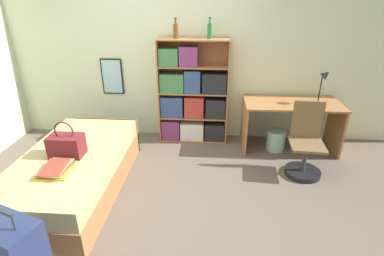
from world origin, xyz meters
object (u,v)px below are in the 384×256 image
book_stack_on_bed (55,169)px  desk_chair (305,152)px  desk_lamp (324,80)px  waste_bin (276,140)px  handbag (66,145)px  bottle_green (176,31)px  bottle_brown (210,30)px  desk (291,116)px  bed (75,171)px  bookcase (191,98)px

book_stack_on_bed → desk_chair: 2.88m
desk_lamp → waste_bin: desk_lamp is taller
desk_chair → handbag: bearing=-166.7°
bottle_green → bottle_brown: bearing=5.5°
desk → desk_lamp: desk_lamp is taller
handbag → desk: handbag is taller
desk → bottle_brown: bearing=170.0°
book_stack_on_bed → desk: desk is taller
handbag → waste_bin: bearing=26.6°
bed → bottle_green: bottle_green is taller
book_stack_on_bed → bottle_brown: size_ratio=1.32×
desk → waste_bin: size_ratio=4.46×
desk_lamp → bed: bearing=-158.4°
bookcase → bottle_brown: size_ratio=5.49×
bottle_green → waste_bin: size_ratio=0.92×
bottle_brown → waste_bin: 1.83m
desk_chair → waste_bin: desk_chair is taller
desk_lamp → waste_bin: size_ratio=1.63×
handbag → bottle_green: 2.07m
bottle_green → desk_chair: (1.70, -0.84, -1.35)m
bottle_green → waste_bin: 2.11m
bottle_brown → desk: bearing=-10.0°
bottle_brown → desk_chair: 2.03m
handbag → book_stack_on_bed: bearing=-85.0°
bottle_brown → waste_bin: bearing=-15.5°
desk → bed: bearing=-155.2°
bed → desk_lamp: 3.36m
bottle_brown → desk: 1.66m
desk_lamp → desk_chair: (-0.31, -0.64, -0.75)m
bottle_green → desk_chair: 2.32m
handbag → bed: bearing=92.8°
desk → book_stack_on_bed: bearing=-148.0°
book_stack_on_bed → desk: 3.12m
desk_chair → bed: bearing=-168.3°
book_stack_on_bed → handbag: bearing=95.0°
bottle_brown → desk_lamp: 1.68m
book_stack_on_bed → bottle_green: (0.99, 1.82, 1.12)m
bookcase → waste_bin: bearing=-11.4°
bottle_brown → desk: size_ratio=0.21×
bed → bottle_green: bearing=53.8°
bed → book_stack_on_bed: book_stack_on_bed is taller
desk_chair → waste_bin: bearing=111.1°
desk → waste_bin: bearing=-159.7°
bottle_green → desk_lamp: bottle_green is taller
bed → bottle_green: 2.23m
bookcase → desk_chair: bookcase is taller
handbag → waste_bin: handbag is taller
handbag → bottle_green: (1.02, 1.48, 1.02)m
bookcase → desk: size_ratio=1.15×
bed → desk_lamp: size_ratio=4.11×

